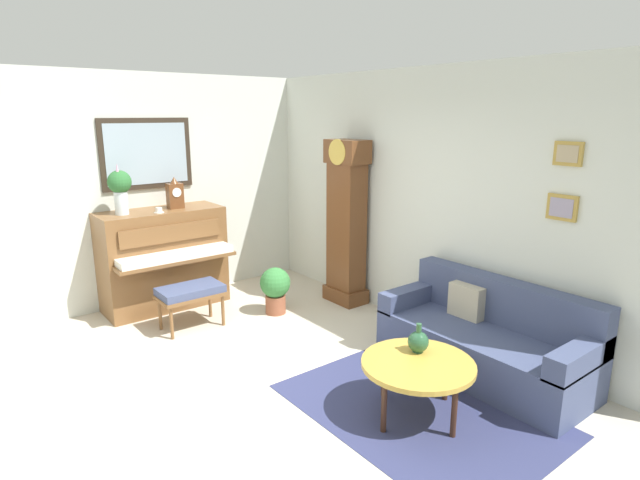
% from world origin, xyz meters
% --- Properties ---
extents(ground_plane, '(6.40, 6.00, 0.10)m').
position_xyz_m(ground_plane, '(0.00, 0.00, -0.05)').
color(ground_plane, beige).
extents(wall_left, '(0.13, 4.90, 2.80)m').
position_xyz_m(wall_left, '(-2.60, 0.01, 1.41)').
color(wall_left, silver).
rests_on(wall_left, ground_plane).
extents(wall_back, '(5.30, 0.13, 2.80)m').
position_xyz_m(wall_back, '(0.00, 2.40, 1.40)').
color(wall_back, silver).
rests_on(wall_back, ground_plane).
extents(area_rug, '(2.10, 1.50, 0.01)m').
position_xyz_m(area_rug, '(1.23, 0.99, 0.00)').
color(area_rug, navy).
rests_on(area_rug, ground_plane).
extents(piano, '(0.87, 1.44, 1.21)m').
position_xyz_m(piano, '(-2.23, 0.29, 0.61)').
color(piano, brown).
rests_on(piano, ground_plane).
extents(piano_bench, '(0.42, 0.70, 0.48)m').
position_xyz_m(piano_bench, '(-1.42, 0.26, 0.41)').
color(piano_bench, brown).
rests_on(piano_bench, ground_plane).
extents(grandfather_clock, '(0.52, 0.34, 2.03)m').
position_xyz_m(grandfather_clock, '(-1.00, 2.14, 0.96)').
color(grandfather_clock, brown).
rests_on(grandfather_clock, ground_plane).
extents(couch, '(1.90, 0.80, 0.84)m').
position_xyz_m(couch, '(1.18, 1.95, 0.31)').
color(couch, '#424C70').
rests_on(couch, ground_plane).
extents(coffee_table, '(0.88, 0.88, 0.46)m').
position_xyz_m(coffee_table, '(1.27, 0.92, 0.43)').
color(coffee_table, gold).
rests_on(coffee_table, ground_plane).
extents(mantel_clock, '(0.13, 0.18, 0.38)m').
position_xyz_m(mantel_clock, '(-2.23, 0.48, 1.38)').
color(mantel_clock, brown).
rests_on(mantel_clock, piano).
extents(flower_vase, '(0.26, 0.26, 0.58)m').
position_xyz_m(flower_vase, '(-2.23, -0.15, 1.52)').
color(flower_vase, silver).
rests_on(flower_vase, piano).
extents(teacup, '(0.12, 0.12, 0.06)m').
position_xyz_m(teacup, '(-2.08, 0.21, 1.23)').
color(teacup, white).
rests_on(teacup, piano).
extents(green_jug, '(0.17, 0.17, 0.24)m').
position_xyz_m(green_jug, '(1.15, 1.05, 0.55)').
color(green_jug, '#234C33').
rests_on(green_jug, coffee_table).
extents(potted_plant, '(0.36, 0.36, 0.56)m').
position_xyz_m(potted_plant, '(-1.21, 1.22, 0.32)').
color(potted_plant, '#935138').
rests_on(potted_plant, ground_plane).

